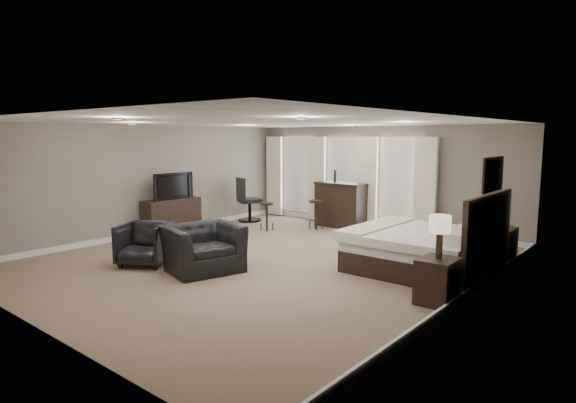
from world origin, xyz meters
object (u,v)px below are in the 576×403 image
Objects in this scene: tv at (171,196)px; nightstand_near at (438,281)px; bed at (422,230)px; desk_chair at (250,199)px; nightstand_far at (500,245)px; armchair_near at (203,240)px; bar_stool_right at (316,215)px; armchair_far at (145,242)px; lamp_far at (502,211)px; dresser at (172,216)px; lamp_near at (440,237)px; bar_stool_left at (267,217)px; bar_counter at (342,204)px.

nightstand_near is at bearing -95.30° from tv.
bed reaches higher than tv.
desk_chair reaches higher than tv.
nightstand_far is 0.53× the size of armchair_near.
desk_chair is at bearing -173.19° from bar_stool_right.
armchair_far is at bearing -163.79° from nightstand_near.
tv is at bearing -161.93° from lamp_far.
desk_chair is at bearing 155.24° from nightstand_near.
nightstand_far is 0.89× the size of bar_stool_right.
armchair_near is at bearing 149.82° from desk_chair.
armchair_near is 4.41m from bar_stool_right.
lamp_far is 6.67m from desk_chair.
dresser is (-6.03, -0.81, -0.29)m from bed.
bar_stool_right is at bearing 153.04° from bed.
lamp_near is 0.87× the size of bar_stool_left.
bed is 1.54× the size of dresser.
nightstand_near is 5.87m from bar_counter.
lamp_far is 6.61m from armchair_far.
lamp_near is at bearing -36.02° from bar_stool_right.
desk_chair is at bearing -158.21° from bar_counter.
bar_stool_left is at bearing 49.29° from dresser.
tv is (-6.03, -0.81, 0.20)m from bed.
lamp_far is 7.30m from dresser.
bar_stool_right is at bearing 174.74° from lamp_far.
nightstand_near is 0.87× the size of bar_stool_right.
lamp_near is at bearing -43.38° from bar_counter.
dresser is 2.07× the size of bar_stool_left.
lamp_far is (0.89, 1.45, 0.25)m from bed.
bed is at bearing 7.63° from dresser.
bar_counter is (-4.26, 1.13, 0.25)m from nightstand_far.
bar_stool_right is (-4.57, 0.42, 0.04)m from nightstand_far.
tv is (-6.92, 0.64, -0.03)m from lamp_near.
bar_stool_left is at bearing 168.15° from bed.
armchair_near reaches higher than bar_stool_left.
armchair_near reaches higher than tv.
dresser reaches higher than nightstand_near.
lamp_near is 5.95m from bar_stool_left.
dresser is at bearing 102.77° from armchair_far.
bed is 4.25m from bar_counter.
bar_stool_right is at bearing -113.26° from bar_counter.
dresser is 1.09× the size of bar_counter.
desk_chair reaches higher than armchair_far.
bar_counter is (-4.26, 1.13, -0.38)m from lamp_far.
tv is 2.38m from bar_stool_left.
bed is 2.63× the size of armchair_far.
armchair_far is 5.51m from bar_counter.
bar_counter is at bearing 66.74° from bar_stool_right.
lamp_near reaches higher than desk_chair.
bar_stool_right is (-4.57, 3.32, 0.05)m from nightstand_near.
bar_counter reaches higher than tv.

